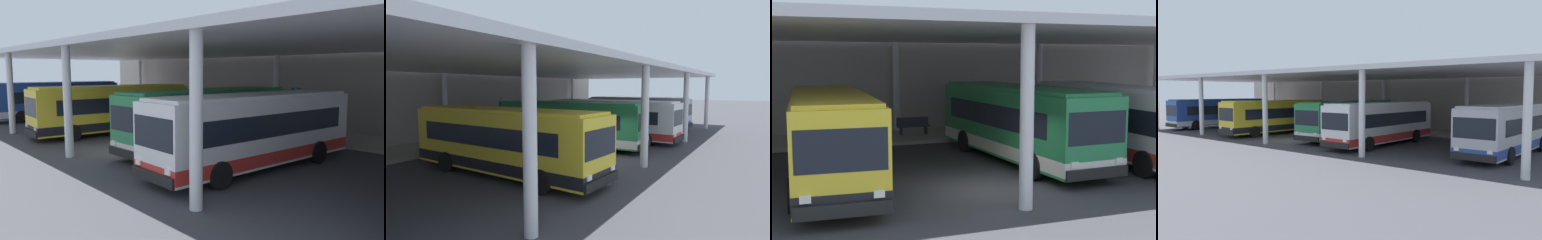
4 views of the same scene
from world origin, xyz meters
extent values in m
plane|color=#3D3D42|center=(0.00, 0.00, 0.00)|extent=(200.00, 200.00, 0.00)
cube|color=#A39E93|center=(0.00, 11.75, 0.09)|extent=(42.00, 4.50, 0.18)
cube|color=#ADA399|center=(0.00, 15.00, 3.55)|extent=(48.00, 1.60, 7.11)
cube|color=silver|center=(0.00, 5.50, 5.40)|extent=(40.00, 17.00, 0.30)
cylinder|color=silver|center=(-9.25, -2.50, 2.62)|extent=(0.40, 0.40, 5.25)
cylinder|color=silver|center=(0.00, -2.50, 2.62)|extent=(0.40, 0.40, 5.25)
cylinder|color=silver|center=(0.00, 13.50, 2.62)|extent=(0.40, 0.40, 5.25)
cylinder|color=silver|center=(9.25, -2.50, 2.62)|extent=(0.40, 0.40, 5.25)
cylinder|color=silver|center=(9.25, 13.50, 2.62)|extent=(0.40, 0.40, 5.25)
cylinder|color=silver|center=(18.50, -2.50, 2.62)|extent=(0.40, 0.40, 5.25)
cylinder|color=silver|center=(18.50, 13.50, 2.62)|extent=(0.40, 0.40, 5.25)
cube|color=yellow|center=(-4.89, 2.60, 1.70)|extent=(3.04, 10.52, 2.70)
cube|color=black|center=(-4.89, 2.60, 0.70)|extent=(3.06, 10.54, 0.50)
cube|color=black|center=(-4.88, 2.75, 2.00)|extent=(2.98, 8.65, 0.90)
cube|color=black|center=(-5.16, -2.54, 2.05)|extent=(2.30, 0.24, 1.10)
cube|color=black|center=(-5.16, -2.63, 0.55)|extent=(2.46, 0.29, 0.36)
cube|color=yellow|center=(-4.89, 2.60, 3.11)|extent=(2.82, 10.09, 0.12)
cube|color=yellow|center=(-5.15, -2.51, 2.87)|extent=(1.75, 0.21, 0.28)
cube|color=white|center=(-6.06, -2.58, 0.90)|extent=(0.28, 0.09, 0.20)
cube|color=white|center=(-4.26, -2.67, 0.90)|extent=(0.28, 0.09, 0.20)
cylinder|color=black|center=(-6.28, -0.56, 0.50)|extent=(0.33, 1.01, 1.00)
cylinder|color=black|center=(-3.83, -0.68, 0.50)|extent=(0.33, 1.01, 1.00)
cylinder|color=black|center=(-5.96, 5.52, 0.50)|extent=(0.33, 1.01, 1.00)
cylinder|color=black|center=(-3.52, 5.39, 0.50)|extent=(0.33, 1.01, 1.00)
cube|color=#28844C|center=(2.97, 3.88, 1.70)|extent=(3.04, 10.52, 2.70)
cube|color=white|center=(2.97, 3.88, 0.70)|extent=(3.06, 10.54, 0.50)
cube|color=black|center=(2.96, 4.03, 2.00)|extent=(2.98, 8.65, 0.90)
cube|color=black|center=(3.24, -1.26, 2.05)|extent=(2.30, 0.24, 1.10)
cube|color=black|center=(3.24, -1.35, 0.55)|extent=(2.46, 0.29, 0.36)
cube|color=#2A8B50|center=(2.97, 3.88, 3.11)|extent=(2.82, 10.09, 0.12)
cube|color=yellow|center=(3.24, -1.23, 2.87)|extent=(1.75, 0.21, 0.28)
cube|color=white|center=(2.34, -1.39, 0.90)|extent=(0.28, 0.09, 0.20)
cube|color=white|center=(4.14, -1.29, 0.90)|extent=(0.28, 0.09, 0.20)
cylinder|color=black|center=(1.91, 0.60, 0.50)|extent=(0.33, 1.01, 1.00)
cylinder|color=black|center=(4.36, 0.73, 0.50)|extent=(0.33, 1.01, 1.00)
cylinder|color=black|center=(1.59, 6.67, 0.50)|extent=(0.33, 1.01, 1.00)
cylinder|color=black|center=(4.04, 6.80, 0.50)|extent=(0.33, 1.01, 1.00)
cube|color=white|center=(7.15, 2.68, 1.70)|extent=(2.70, 10.45, 2.70)
cube|color=red|center=(7.15, 2.68, 0.70)|extent=(2.72, 10.47, 0.50)
cube|color=black|center=(7.15, 2.83, 2.00)|extent=(2.70, 8.58, 0.90)
cube|color=black|center=(7.05, -2.47, 2.05)|extent=(2.30, 0.16, 1.10)
cube|color=black|center=(7.05, -2.56, 0.55)|extent=(2.45, 0.21, 0.36)
cube|color=white|center=(7.15, 2.68, 3.11)|extent=(2.49, 10.03, 0.12)
cube|color=yellow|center=(7.05, -2.44, 2.87)|extent=(1.75, 0.15, 0.28)
cube|color=white|center=(6.15, -2.53, 0.90)|extent=(0.28, 0.09, 0.20)
cube|color=white|center=(7.95, -2.57, 0.90)|extent=(0.28, 0.09, 0.20)
cylinder|color=black|center=(5.86, -0.52, 0.50)|extent=(0.30, 1.01, 1.00)
cylinder|color=black|center=(8.31, -0.57, 0.50)|extent=(0.30, 1.01, 1.00)
cylinder|color=black|center=(5.98, 5.56, 0.50)|extent=(0.30, 1.01, 1.00)
cylinder|color=black|center=(8.43, 5.52, 0.50)|extent=(0.30, 1.01, 1.00)
cube|color=#B7B7BC|center=(15.84, 3.81, 1.70)|extent=(2.87, 10.48, 2.70)
cube|color=#2D4799|center=(15.84, 3.81, 0.70)|extent=(2.89, 10.50, 0.50)
cube|color=black|center=(15.85, 3.96, 2.00)|extent=(2.84, 8.61, 0.90)
cube|color=black|center=(15.66, -1.33, 2.05)|extent=(2.30, 0.20, 1.10)
cube|color=black|center=(15.66, -1.42, 0.55)|extent=(2.45, 0.25, 0.36)
cube|color=silver|center=(15.84, 3.81, 3.11)|extent=(2.65, 10.06, 0.12)
cube|color=yellow|center=(15.66, -1.30, 2.87)|extent=(1.75, 0.18, 0.28)
cube|color=white|center=(14.76, -1.38, 0.90)|extent=(0.28, 0.09, 0.20)
cube|color=white|center=(16.55, -1.44, 0.90)|extent=(0.28, 0.09, 0.20)
cylinder|color=black|center=(14.50, 0.64, 0.50)|extent=(0.32, 1.01, 1.00)
cylinder|color=black|center=(16.95, 0.55, 0.50)|extent=(0.32, 1.01, 1.00)
cylinder|color=black|center=(14.72, 6.72, 0.50)|extent=(0.32, 1.01, 1.00)
cylinder|color=black|center=(17.17, 6.63, 0.50)|extent=(0.32, 1.01, 1.00)
cube|color=#383D47|center=(0.51, 11.75, 0.63)|extent=(1.80, 0.44, 0.08)
cube|color=#383D47|center=(0.51, 11.95, 0.88)|extent=(1.80, 0.06, 0.44)
cube|color=#2D2D33|center=(-0.19, 11.75, 0.41)|extent=(0.10, 0.36, 0.45)
cube|color=#2D2D33|center=(1.21, 11.75, 0.41)|extent=(0.10, 0.36, 0.45)
cylinder|color=#33383D|center=(2.77, 11.59, 0.63)|extent=(0.48, 0.48, 0.90)
cylinder|color=black|center=(2.77, 11.59, 1.12)|extent=(0.52, 0.52, 0.08)
cylinder|color=#B2B2B7|center=(3.46, 10.95, 1.78)|extent=(0.12, 0.12, 3.20)
cube|color=#285199|center=(3.46, 10.93, 2.16)|extent=(0.70, 0.04, 1.80)
camera|label=1|loc=(17.52, -9.75, 4.13)|focal=35.71mm
camera|label=2|loc=(-15.97, -8.07, 4.14)|focal=30.11mm
camera|label=3|loc=(-6.70, -15.24, 4.29)|focal=47.73mm
camera|label=4|loc=(22.84, -20.27, 3.92)|focal=34.90mm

